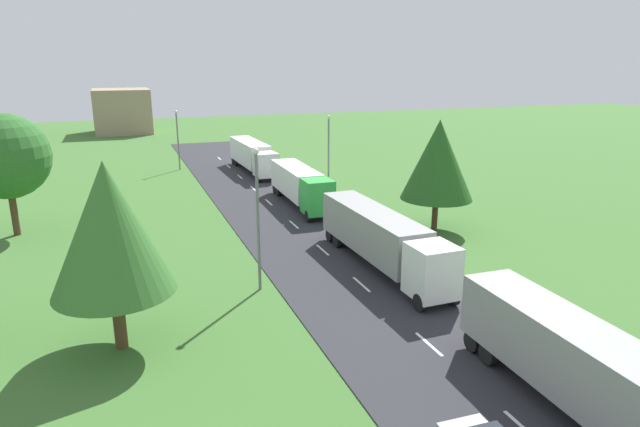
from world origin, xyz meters
name	(u,v)px	position (x,y,z in m)	size (l,w,h in m)	color
road	(404,322)	(0.00, 24.50, 0.03)	(10.00, 140.00, 0.06)	#2B2B30
lane_marking_centre	(463,374)	(0.00, 19.21, 0.07)	(0.16, 118.69, 0.01)	white
truck_lead	(586,369)	(2.46, 15.19, 2.10)	(2.82, 13.05, 3.54)	green
truck_second	(381,237)	(2.39, 32.05, 2.15)	(2.72, 14.41, 3.59)	white
truck_third	(300,184)	(2.56, 49.24, 2.08)	(2.72, 12.44, 3.45)	green
truck_fourth	(252,155)	(2.21, 66.88, 2.13)	(2.86, 13.84, 3.63)	white
lamppost_second	(258,213)	(-5.95, 31.38, 4.74)	(0.36, 0.36, 8.52)	slate
lamppost_third	(329,151)	(6.59, 52.33, 4.53)	(0.36, 0.36, 8.11)	slate
lamppost_fourth	(178,137)	(-6.12, 71.61, 4.19)	(0.36, 0.36, 7.44)	slate
tree_oak	(438,160)	(10.27, 38.09, 5.76)	(5.70, 5.70, 8.91)	#513823
tree_birch	(109,229)	(-13.86, 27.00, 5.94)	(5.59, 5.59, 9.04)	#513823
tree_pine	(5,156)	(-21.28, 48.50, 6.24)	(6.53, 6.53, 9.53)	#513823
distant_building	(123,111)	(-11.84, 113.97, 4.12)	(10.24, 11.26, 8.24)	#9E846B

